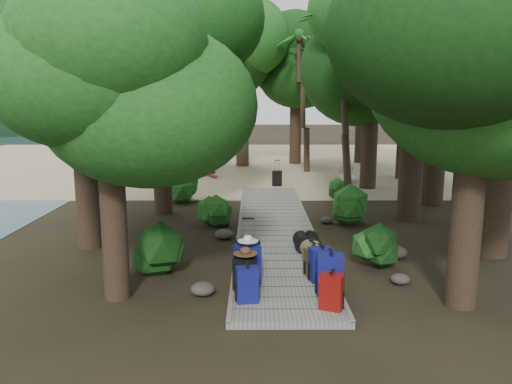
{
  "coord_description": "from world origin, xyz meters",
  "views": [
    {
      "loc": [
        -0.56,
        -12.18,
        3.5
      ],
      "look_at": [
        -0.51,
        1.29,
        1.0
      ],
      "focal_mm": 35.0,
      "sensor_mm": 36.0,
      "label": 1
    }
  ],
  "objects_px": {
    "backpack_right_a": "(332,290)",
    "backpack_right_d": "(315,260)",
    "backpack_left_a": "(247,283)",
    "lone_suitcase_on_sand": "(277,178)",
    "duffel_right_black": "(307,242)",
    "kayak": "(211,173)",
    "backpack_left_b": "(244,272)",
    "backpack_right_c": "(321,262)",
    "duffel_right_khaki": "(312,251)",
    "backpack_left_d": "(247,249)",
    "backpack_left_c": "(247,263)",
    "suitcase_on_boardwalk": "(248,257)",
    "backpack_right_b": "(330,272)",
    "sun_lounger": "(349,174)"
  },
  "relations": [
    {
      "from": "duffel_right_khaki",
      "to": "backpack_right_d",
      "type": "bearing_deg",
      "value": -109.3
    },
    {
      "from": "backpack_left_b",
      "to": "backpack_left_c",
      "type": "xyz_separation_m",
      "value": [
        0.04,
        0.34,
        0.06
      ]
    },
    {
      "from": "backpack_right_c",
      "to": "backpack_left_b",
      "type": "bearing_deg",
      "value": -172.47
    },
    {
      "from": "lone_suitcase_on_sand",
      "to": "backpack_right_c",
      "type": "bearing_deg",
      "value": -81.5
    },
    {
      "from": "duffel_right_khaki",
      "to": "backpack_right_a",
      "type": "bearing_deg",
      "value": -105.55
    },
    {
      "from": "sun_lounger",
      "to": "backpack_left_d",
      "type": "bearing_deg",
      "value": -109.79
    },
    {
      "from": "backpack_left_d",
      "to": "duffel_right_black",
      "type": "bearing_deg",
      "value": 55.84
    },
    {
      "from": "backpack_left_a",
      "to": "backpack_right_c",
      "type": "xyz_separation_m",
      "value": [
        1.38,
        1.01,
        0.02
      ]
    },
    {
      "from": "backpack_left_a",
      "to": "kayak",
      "type": "xyz_separation_m",
      "value": [
        -1.85,
        14.67,
        -0.29
      ]
    },
    {
      "from": "backpack_left_a",
      "to": "backpack_left_b",
      "type": "relative_size",
      "value": 0.98
    },
    {
      "from": "backpack_left_b",
      "to": "backpack_left_c",
      "type": "relative_size",
      "value": 0.85
    },
    {
      "from": "backpack_left_b",
      "to": "duffel_right_khaki",
      "type": "height_order",
      "value": "backpack_left_b"
    },
    {
      "from": "backpack_left_a",
      "to": "duffel_right_black",
      "type": "height_order",
      "value": "backpack_left_a"
    },
    {
      "from": "lone_suitcase_on_sand",
      "to": "kayak",
      "type": "height_order",
      "value": "lone_suitcase_on_sand"
    },
    {
      "from": "backpack_left_c",
      "to": "backpack_right_c",
      "type": "bearing_deg",
      "value": -17.21
    },
    {
      "from": "backpack_right_a",
      "to": "lone_suitcase_on_sand",
      "type": "distance_m",
      "value": 12.47
    },
    {
      "from": "backpack_left_c",
      "to": "backpack_left_a",
      "type": "bearing_deg",
      "value": -113.05
    },
    {
      "from": "backpack_right_a",
      "to": "kayak",
      "type": "relative_size",
      "value": 0.22
    },
    {
      "from": "backpack_left_b",
      "to": "backpack_left_d",
      "type": "bearing_deg",
      "value": 104.0
    },
    {
      "from": "backpack_left_c",
      "to": "suitcase_on_boardwalk",
      "type": "relative_size",
      "value": 1.23
    },
    {
      "from": "backpack_right_b",
      "to": "kayak",
      "type": "relative_size",
      "value": 0.27
    },
    {
      "from": "backpack_right_a",
      "to": "backpack_right_d",
      "type": "distance_m",
      "value": 1.62
    },
    {
      "from": "backpack_right_a",
      "to": "backpack_right_d",
      "type": "height_order",
      "value": "backpack_right_a"
    },
    {
      "from": "backpack_left_c",
      "to": "suitcase_on_boardwalk",
      "type": "distance_m",
      "value": 0.6
    },
    {
      "from": "backpack_left_c",
      "to": "duffel_right_black",
      "type": "bearing_deg",
      "value": 33.81
    },
    {
      "from": "duffel_right_black",
      "to": "lone_suitcase_on_sand",
      "type": "xyz_separation_m",
      "value": [
        -0.26,
        9.23,
        0.01
      ]
    },
    {
      "from": "duffel_right_khaki",
      "to": "suitcase_on_boardwalk",
      "type": "bearing_deg",
      "value": -163.51
    },
    {
      "from": "backpack_right_a",
      "to": "backpack_right_b",
      "type": "relative_size",
      "value": 0.81
    },
    {
      "from": "backpack_right_b",
      "to": "backpack_right_d",
      "type": "distance_m",
      "value": 1.01
    },
    {
      "from": "backpack_right_b",
      "to": "backpack_right_d",
      "type": "xyz_separation_m",
      "value": [
        -0.14,
        0.99,
        -0.11
      ]
    },
    {
      "from": "suitcase_on_boardwalk",
      "to": "kayak",
      "type": "distance_m",
      "value": 13.36
    },
    {
      "from": "duffel_right_black",
      "to": "backpack_left_b",
      "type": "bearing_deg",
      "value": -97.65
    },
    {
      "from": "backpack_right_c",
      "to": "suitcase_on_boardwalk",
      "type": "distance_m",
      "value": 1.45
    },
    {
      "from": "backpack_left_a",
      "to": "duffel_right_black",
      "type": "xyz_separation_m",
      "value": [
        1.32,
        2.93,
        -0.14
      ]
    },
    {
      "from": "backpack_left_a",
      "to": "lone_suitcase_on_sand",
      "type": "height_order",
      "value": "backpack_left_a"
    },
    {
      "from": "backpack_right_c",
      "to": "duffel_right_khaki",
      "type": "relative_size",
      "value": 1.32
    },
    {
      "from": "backpack_left_a",
      "to": "backpack_right_d",
      "type": "height_order",
      "value": "backpack_left_a"
    },
    {
      "from": "backpack_right_a",
      "to": "sun_lounger",
      "type": "height_order",
      "value": "backpack_right_a"
    },
    {
      "from": "backpack_left_b",
      "to": "lone_suitcase_on_sand",
      "type": "relative_size",
      "value": 1.11
    },
    {
      "from": "backpack_left_d",
      "to": "suitcase_on_boardwalk",
      "type": "distance_m",
      "value": 0.71
    },
    {
      "from": "backpack_left_a",
      "to": "backpack_right_a",
      "type": "distance_m",
      "value": 1.41
    },
    {
      "from": "backpack_right_c",
      "to": "sun_lounger",
      "type": "relative_size",
      "value": 0.34
    },
    {
      "from": "backpack_left_b",
      "to": "lone_suitcase_on_sand",
      "type": "bearing_deg",
      "value": 99.6
    },
    {
      "from": "backpack_left_d",
      "to": "sun_lounger",
      "type": "xyz_separation_m",
      "value": [
        4.21,
        11.01,
        -0.04
      ]
    },
    {
      "from": "duffel_right_khaki",
      "to": "duffel_right_black",
      "type": "xyz_separation_m",
      "value": [
        -0.05,
        0.62,
        0.02
      ]
    },
    {
      "from": "backpack_left_a",
      "to": "lone_suitcase_on_sand",
      "type": "bearing_deg",
      "value": 75.18
    },
    {
      "from": "backpack_right_c",
      "to": "backpack_right_b",
      "type": "bearing_deg",
      "value": -95.37
    },
    {
      "from": "backpack_right_b",
      "to": "suitcase_on_boardwalk",
      "type": "distance_m",
      "value": 1.83
    },
    {
      "from": "duffel_right_black",
      "to": "kayak",
      "type": "relative_size",
      "value": 0.21
    },
    {
      "from": "duffel_right_khaki",
      "to": "sun_lounger",
      "type": "relative_size",
      "value": 0.26
    }
  ]
}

